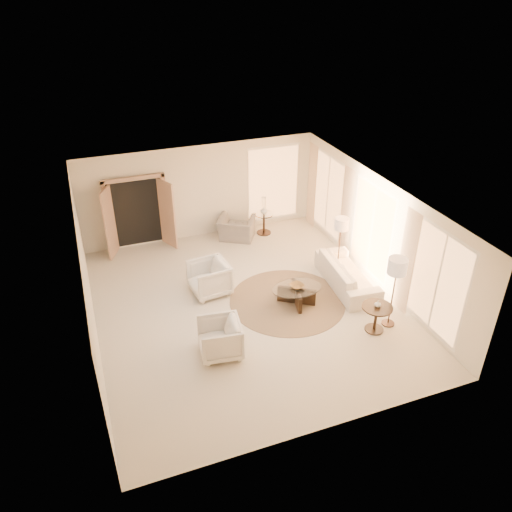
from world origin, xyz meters
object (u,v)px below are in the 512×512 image
object	(u,v)px
side_table	(264,221)
floor_lamp_near	(341,226)
end_table	(376,314)
bowl	(297,286)
coffee_table	(297,293)
floor_lamp_far	(397,269)
armchair_left	(209,277)
armchair_right	(220,337)
accent_chair	(237,225)
side_vase	(264,210)
end_vase	(378,304)
sofa	(347,274)

from	to	relation	value
side_table	floor_lamp_near	distance (m)	3.01
end_table	bowl	bearing A→B (deg)	128.04
coffee_table	floor_lamp_far	distance (m)	2.52
armchair_left	armchair_right	bearing A→B (deg)	-16.53
accent_chair	floor_lamp_far	bearing A→B (deg)	141.20
bowl	side_vase	xyz separation A→B (m)	(0.60, 3.72, 0.27)
coffee_table	end_vase	xyz separation A→B (m)	(1.23, -1.57, 0.43)
end_table	floor_lamp_far	world-z (taller)	floor_lamp_far
armchair_left	floor_lamp_far	bearing A→B (deg)	46.45
end_table	side_table	distance (m)	5.33
coffee_table	end_table	distance (m)	2.00
end_vase	floor_lamp_far	bearing A→B (deg)	10.32
sofa	armchair_left	size ratio (longest dim) A/B	2.47
sofa	floor_lamp_far	xyz separation A→B (m)	(0.10, -1.78, 1.15)
armchair_right	end_table	world-z (taller)	armchair_right
accent_chair	side_table	distance (m)	0.89
armchair_right	end_table	distance (m)	3.53
armchair_right	bowl	world-z (taller)	armchair_right
end_table	armchair_left	bearing A→B (deg)	138.14
side_vase	coffee_table	bearing A→B (deg)	-99.11
end_table	side_vase	world-z (taller)	side_vase
coffee_table	side_table	bearing A→B (deg)	80.89
floor_lamp_far	bowl	world-z (taller)	floor_lamp_far
sofa	armchair_left	bearing A→B (deg)	80.30
sofa	side_vase	distance (m)	3.59
accent_chair	floor_lamp_near	size ratio (longest dim) A/B	0.68
side_table	floor_lamp_far	size ratio (longest dim) A/B	0.38
armchair_right	end_vase	distance (m)	3.54
armchair_right	floor_lamp_far	xyz separation A→B (m)	(3.92, -0.39, 1.04)
coffee_table	side_table	distance (m)	3.77
end_table	side_vase	distance (m)	5.34
armchair_right	floor_lamp_far	world-z (taller)	floor_lamp_far
accent_chair	armchair_left	bearing A→B (deg)	88.86
side_table	bowl	world-z (taller)	side_table
sofa	side_table	xyz separation A→B (m)	(-0.95, 3.44, 0.06)
end_vase	armchair_left	bearing A→B (deg)	138.14
sofa	armchair_right	xyz separation A→B (m)	(-3.82, -1.38, 0.10)
end_table	side_vase	bearing A→B (deg)	96.78
bowl	accent_chair	bearing A→B (deg)	94.54
floor_lamp_far	bowl	bearing A→B (deg)	137.80
sofa	end_table	world-z (taller)	sofa
armchair_right	floor_lamp_near	xyz separation A→B (m)	(3.99, 2.17, 0.85)
floor_lamp_far	bowl	xyz separation A→B (m)	(-1.64, 1.49, -0.98)
sofa	end_vase	distance (m)	1.92
floor_lamp_near	side_vase	bearing A→B (deg)	112.94
side_table	bowl	size ratio (longest dim) A/B	2.02
armchair_right	end_vase	bearing A→B (deg)	90.10
side_table	floor_lamp_far	bearing A→B (deg)	-78.64
accent_chair	end_table	xyz separation A→B (m)	(1.52, -5.26, -0.01)
armchair_right	side_table	bearing A→B (deg)	156.98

